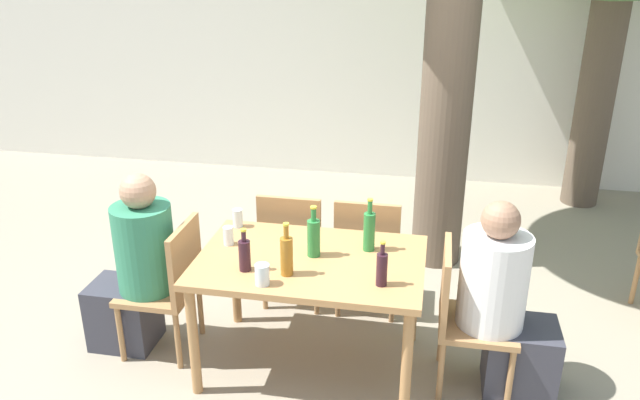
% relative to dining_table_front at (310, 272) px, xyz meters
% --- Properties ---
extents(ground_plane, '(30.00, 30.00, 0.00)m').
position_rel_dining_table_front_xyz_m(ground_plane, '(0.00, 0.00, -0.66)').
color(ground_plane, gray).
extents(cafe_building_wall, '(10.00, 0.08, 2.80)m').
position_rel_dining_table_front_xyz_m(cafe_building_wall, '(0.00, 3.59, 0.74)').
color(cafe_building_wall, white).
rests_on(cafe_building_wall, ground_plane).
extents(dining_table_front, '(1.33, 0.88, 0.74)m').
position_rel_dining_table_front_xyz_m(dining_table_front, '(0.00, 0.00, 0.00)').
color(dining_table_front, '#B27F4C').
rests_on(dining_table_front, ground_plane).
extents(patio_chair_0, '(0.44, 0.44, 0.88)m').
position_rel_dining_table_front_xyz_m(patio_chair_0, '(-0.90, 0.00, -0.16)').
color(patio_chair_0, '#A87A4C').
rests_on(patio_chair_0, ground_plane).
extents(patio_chair_1, '(0.44, 0.44, 0.88)m').
position_rel_dining_table_front_xyz_m(patio_chair_1, '(0.90, 0.00, -0.16)').
color(patio_chair_1, '#A87A4C').
rests_on(patio_chair_1, ground_plane).
extents(patio_chair_2, '(0.44, 0.44, 0.88)m').
position_rel_dining_table_front_xyz_m(patio_chair_2, '(-0.27, 0.67, -0.16)').
color(patio_chair_2, '#A87A4C').
rests_on(patio_chair_2, ground_plane).
extents(patio_chair_3, '(0.44, 0.44, 0.88)m').
position_rel_dining_table_front_xyz_m(patio_chair_3, '(0.27, 0.67, -0.16)').
color(patio_chair_3, '#A87A4C').
rests_on(patio_chair_3, ground_plane).
extents(person_seated_0, '(0.58, 0.36, 1.20)m').
position_rel_dining_table_front_xyz_m(person_seated_0, '(-1.12, -0.00, -0.12)').
color(person_seated_0, '#383842').
rests_on(person_seated_0, ground_plane).
extents(person_seated_1, '(0.59, 0.38, 1.19)m').
position_rel_dining_table_front_xyz_m(person_seated_1, '(1.12, -0.00, -0.12)').
color(person_seated_1, '#383842').
rests_on(person_seated_1, ground_plane).
extents(amber_bottle_0, '(0.07, 0.07, 0.31)m').
position_rel_dining_table_front_xyz_m(amber_bottle_0, '(-0.09, -0.21, 0.21)').
color(amber_bottle_0, '#9E661E').
rests_on(amber_bottle_0, dining_table_front).
extents(wine_bottle_1, '(0.07, 0.07, 0.25)m').
position_rel_dining_table_front_xyz_m(wine_bottle_1, '(-0.33, -0.20, 0.18)').
color(wine_bottle_1, '#331923').
rests_on(wine_bottle_1, dining_table_front).
extents(green_bottle_2, '(0.08, 0.08, 0.31)m').
position_rel_dining_table_front_xyz_m(green_bottle_2, '(0.01, 0.04, 0.21)').
color(green_bottle_2, '#287A38').
rests_on(green_bottle_2, dining_table_front).
extents(wine_bottle_3, '(0.06, 0.06, 0.26)m').
position_rel_dining_table_front_xyz_m(wine_bottle_3, '(0.44, -0.22, 0.19)').
color(wine_bottle_3, '#331923').
rests_on(wine_bottle_3, dining_table_front).
extents(green_bottle_4, '(0.07, 0.07, 0.33)m').
position_rel_dining_table_front_xyz_m(green_bottle_4, '(0.32, 0.18, 0.22)').
color(green_bottle_4, '#287A38').
rests_on(green_bottle_4, dining_table_front).
extents(drinking_glass_0, '(0.06, 0.06, 0.12)m').
position_rel_dining_table_front_xyz_m(drinking_glass_0, '(-0.55, 0.35, 0.15)').
color(drinking_glass_0, silver).
rests_on(drinking_glass_0, dining_table_front).
extents(drinking_glass_1, '(0.08, 0.08, 0.12)m').
position_rel_dining_table_front_xyz_m(drinking_glass_1, '(-0.19, -0.34, 0.15)').
color(drinking_glass_1, silver).
rests_on(drinking_glass_1, dining_table_front).
extents(drinking_glass_2, '(0.06, 0.06, 0.12)m').
position_rel_dining_table_front_xyz_m(drinking_glass_2, '(-0.53, 0.09, 0.14)').
color(drinking_glass_2, white).
rests_on(drinking_glass_2, dining_table_front).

